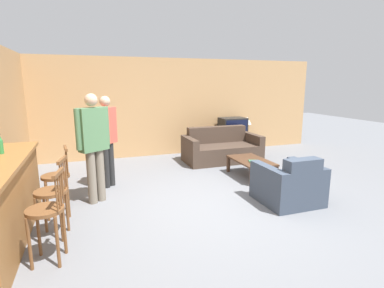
% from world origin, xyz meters
% --- Properties ---
extents(ground_plane, '(24.00, 24.00, 0.00)m').
position_xyz_m(ground_plane, '(0.00, 0.00, 0.00)').
color(ground_plane, slate).
extents(wall_back, '(9.40, 0.08, 2.60)m').
position_xyz_m(wall_back, '(0.00, 3.74, 1.30)').
color(wall_back, tan).
rests_on(wall_back, ground_plane).
extents(bar_counter, '(0.55, 2.54, 1.04)m').
position_xyz_m(bar_counter, '(-2.91, -0.20, 0.52)').
color(bar_counter, brown).
rests_on(bar_counter, ground_plane).
extents(bar_chair_near, '(0.46, 0.46, 1.04)m').
position_xyz_m(bar_chair_near, '(-2.35, -0.81, 0.55)').
color(bar_chair_near, brown).
rests_on(bar_chair_near, ground_plane).
extents(bar_chair_mid, '(0.47, 0.47, 1.04)m').
position_xyz_m(bar_chair_mid, '(-2.35, -0.24, 0.55)').
color(bar_chair_mid, brown).
rests_on(bar_chair_mid, ground_plane).
extents(bar_chair_far, '(0.44, 0.44, 1.04)m').
position_xyz_m(bar_chair_far, '(-2.35, 0.45, 0.55)').
color(bar_chair_far, brown).
rests_on(bar_chair_far, ground_plane).
extents(couch_far, '(1.90, 0.94, 0.84)m').
position_xyz_m(couch_far, '(1.30, 2.57, 0.30)').
color(couch_far, '#423328').
rests_on(couch_far, ground_plane).
extents(armchair_near, '(0.91, 0.90, 0.82)m').
position_xyz_m(armchair_near, '(1.20, -0.29, 0.30)').
color(armchair_near, '#384251').
rests_on(armchair_near, ground_plane).
extents(coffee_table, '(0.64, 1.08, 0.38)m').
position_xyz_m(coffee_table, '(1.32, 1.13, 0.33)').
color(coffee_table, '#472D1E').
rests_on(coffee_table, ground_plane).
extents(tv_unit, '(1.20, 0.52, 0.51)m').
position_xyz_m(tv_unit, '(2.01, 3.37, 0.26)').
color(tv_unit, '#513823').
rests_on(tv_unit, ground_plane).
extents(tv, '(0.72, 0.52, 0.47)m').
position_xyz_m(tv, '(2.01, 3.36, 0.75)').
color(tv, black).
rests_on(tv, tv_unit).
extents(bottle, '(0.06, 0.06, 0.27)m').
position_xyz_m(bottle, '(-2.96, 0.28, 1.16)').
color(bottle, '#2D7F3D').
rests_on(bottle, bar_counter).
extents(book_on_table, '(0.24, 0.22, 0.02)m').
position_xyz_m(book_on_table, '(1.29, 0.97, 0.39)').
color(book_on_table, '#33704C').
rests_on(book_on_table, coffee_table).
extents(table_lamp, '(0.24, 0.24, 0.48)m').
position_xyz_m(table_lamp, '(2.47, 3.37, 0.87)').
color(table_lamp, brown).
rests_on(table_lamp, tv_unit).
extents(person_by_window, '(0.40, 0.40, 1.72)m').
position_xyz_m(person_by_window, '(-1.54, 1.52, 0.98)').
color(person_by_window, black).
rests_on(person_by_window, ground_plane).
extents(person_by_counter, '(0.53, 0.40, 1.79)m').
position_xyz_m(person_by_counter, '(-1.79, 0.81, 1.01)').
color(person_by_counter, '#756B5B').
rests_on(person_by_counter, ground_plane).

